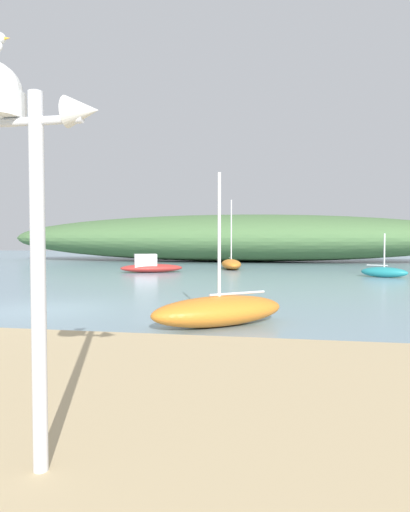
{
  "coord_description": "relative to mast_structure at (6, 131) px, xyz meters",
  "views": [
    {
      "loc": [
        6.98,
        -12.13,
        2.1
      ],
      "look_at": [
        4.27,
        3.06,
        1.5
      ],
      "focal_mm": 31.72,
      "sensor_mm": 36.0,
      "label": 1
    }
  ],
  "objects": [
    {
      "name": "distant_hill",
      "position": [
        -2.46,
        38.23,
        -0.82
      ],
      "size": [
        43.59,
        10.69,
        4.29
      ],
      "primitive_type": "ellipsoid",
      "color": "#476B3D",
      "rests_on": "ground"
    },
    {
      "name": "sailboat_mid_channel",
      "position": [
        7.47,
        22.31,
        -2.67
      ],
      "size": [
        2.52,
        1.65,
        2.38
      ],
      "color": "teal",
      "rests_on": "ground"
    },
    {
      "name": "sailboat_far_right",
      "position": [
        0.67,
        7.35,
        -2.6
      ],
      "size": [
        3.52,
        3.18,
        3.67
      ],
      "color": "orange",
      "rests_on": "ground"
    },
    {
      "name": "ground_plane",
      "position": [
        -4.75,
        8.8,
        -2.97
      ],
      "size": [
        120.0,
        120.0,
        0.0
      ],
      "primitive_type": "plane",
      "color": "#7A99A8"
    },
    {
      "name": "motorboat_west_reach",
      "position": [
        -6.06,
        23.58,
        -2.56
      ],
      "size": [
        4.06,
        2.66,
        1.14
      ],
      "color": "#B72D28",
      "rests_on": "ground"
    },
    {
      "name": "mast_structure",
      "position": [
        0.0,
        0.0,
        0.0
      ],
      "size": [
        1.2,
        0.54,
        3.33
      ],
      "color": "silver",
      "rests_on": "beach_sand"
    },
    {
      "name": "sailboat_near_shore",
      "position": [
        -1.43,
        27.32,
        -2.6
      ],
      "size": [
        2.07,
        3.88,
        4.73
      ],
      "color": "orange",
      "rests_on": "ground"
    }
  ]
}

